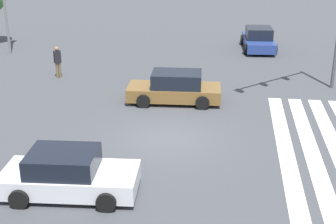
{
  "coord_description": "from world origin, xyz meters",
  "views": [
    {
      "loc": [
        -16.79,
        -2.38,
        7.72
      ],
      "look_at": [
        0.0,
        0.0,
        1.13
      ],
      "focal_mm": 50.0,
      "sensor_mm": 36.0,
      "label": 1
    }
  ],
  "objects_px": {
    "pedestrian": "(58,60)",
    "car_5": "(258,40)",
    "car_1": "(68,174)",
    "car_0": "(175,88)"
  },
  "relations": [
    {
      "from": "car_5",
      "to": "pedestrian",
      "type": "bearing_deg",
      "value": 122.21
    },
    {
      "from": "car_1",
      "to": "car_5",
      "type": "distance_m",
      "value": 21.27
    },
    {
      "from": "car_0",
      "to": "car_1",
      "type": "xyz_separation_m",
      "value": [
        -8.83,
        2.22,
        -0.04
      ]
    },
    {
      "from": "car_1",
      "to": "car_5",
      "type": "xyz_separation_m",
      "value": [
        20.22,
        -6.59,
        0.05
      ]
    },
    {
      "from": "car_1",
      "to": "pedestrian",
      "type": "bearing_deg",
      "value": 107.66
    },
    {
      "from": "pedestrian",
      "to": "car_5",
      "type": "bearing_deg",
      "value": 81.77
    },
    {
      "from": "car_1",
      "to": "car_5",
      "type": "height_order",
      "value": "car_5"
    },
    {
      "from": "car_1",
      "to": "pedestrian",
      "type": "distance_m",
      "value": 12.78
    },
    {
      "from": "car_0",
      "to": "car_5",
      "type": "xyz_separation_m",
      "value": [
        11.4,
        -4.37,
        0.01
      ]
    },
    {
      "from": "car_5",
      "to": "pedestrian",
      "type": "height_order",
      "value": "pedestrian"
    }
  ]
}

